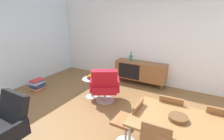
{
  "coord_description": "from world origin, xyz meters",
  "views": [
    {
      "loc": [
        1.66,
        -2.45,
        2.13
      ],
      "look_at": [
        -0.18,
        0.83,
        0.86
      ],
      "focal_mm": 26.49,
      "sensor_mm": 36.0,
      "label": 1
    }
  ],
  "objects_px": {
    "dining_chair_back_right": "(216,126)",
    "side_table_round": "(91,85)",
    "sideboard": "(140,71)",
    "vase_cobalt": "(131,58)",
    "armchair_black_shell": "(5,124)",
    "dining_chair_near_window": "(129,121)",
    "lounge_chair_red": "(105,85)",
    "wooden_bowl_on_table": "(178,118)",
    "dining_chair_back_left": "(170,113)",
    "magazine_stack": "(37,85)",
    "fruit_bowl": "(91,77)",
    "dining_table": "(191,126)"
  },
  "relations": [
    {
      "from": "dining_chair_back_left",
      "to": "armchair_black_shell",
      "type": "relative_size",
      "value": 0.9
    },
    {
      "from": "dining_chair_near_window",
      "to": "lounge_chair_red",
      "type": "distance_m",
      "value": 1.55
    },
    {
      "from": "vase_cobalt",
      "to": "wooden_bowl_on_table",
      "type": "relative_size",
      "value": 1.16
    },
    {
      "from": "armchair_black_shell",
      "to": "magazine_stack",
      "type": "height_order",
      "value": "armchair_black_shell"
    },
    {
      "from": "dining_chair_back_left",
      "to": "dining_table",
      "type": "bearing_deg",
      "value": -58.12
    },
    {
      "from": "dining_chair_back_right",
      "to": "dining_chair_back_left",
      "type": "height_order",
      "value": "same"
    },
    {
      "from": "vase_cobalt",
      "to": "lounge_chair_red",
      "type": "height_order",
      "value": "vase_cobalt"
    },
    {
      "from": "magazine_stack",
      "to": "lounge_chair_red",
      "type": "bearing_deg",
      "value": 9.49
    },
    {
      "from": "sideboard",
      "to": "dining_chair_back_right",
      "type": "xyz_separation_m",
      "value": [
        2.01,
        -2.04,
        0.03
      ]
    },
    {
      "from": "armchair_black_shell",
      "to": "dining_chair_back_left",
      "type": "bearing_deg",
      "value": 35.88
    },
    {
      "from": "magazine_stack",
      "to": "side_table_round",
      "type": "bearing_deg",
      "value": 14.3
    },
    {
      "from": "dining_chair_back_right",
      "to": "dining_chair_back_left",
      "type": "distance_m",
      "value": 0.7
    },
    {
      "from": "sideboard",
      "to": "fruit_bowl",
      "type": "xyz_separation_m",
      "value": [
        -0.84,
        -1.48,
        0.12
      ]
    },
    {
      "from": "vase_cobalt",
      "to": "side_table_round",
      "type": "relative_size",
      "value": 0.58
    },
    {
      "from": "fruit_bowl",
      "to": "dining_table",
      "type": "bearing_deg",
      "value": -24.19
    },
    {
      "from": "vase_cobalt",
      "to": "sideboard",
      "type": "bearing_deg",
      "value": -0.32
    },
    {
      "from": "dining_chair_near_window",
      "to": "dining_chair_back_right",
      "type": "height_order",
      "value": "same"
    },
    {
      "from": "vase_cobalt",
      "to": "fruit_bowl",
      "type": "bearing_deg",
      "value": -109.02
    },
    {
      "from": "dining_chair_back_right",
      "to": "magazine_stack",
      "type": "bearing_deg",
      "value": 178.21
    },
    {
      "from": "magazine_stack",
      "to": "sideboard",
      "type": "bearing_deg",
      "value": 37.12
    },
    {
      "from": "dining_chair_back_right",
      "to": "magazine_stack",
      "type": "xyz_separation_m",
      "value": [
        -4.52,
        0.14,
        -0.32
      ]
    },
    {
      "from": "dining_table",
      "to": "dining_chair_near_window",
      "type": "distance_m",
      "value": 0.92
    },
    {
      "from": "dining_chair_back_left",
      "to": "fruit_bowl",
      "type": "relative_size",
      "value": 4.28
    },
    {
      "from": "sideboard",
      "to": "armchair_black_shell",
      "type": "height_order",
      "value": "armchair_black_shell"
    },
    {
      "from": "wooden_bowl_on_table",
      "to": "magazine_stack",
      "type": "relative_size",
      "value": 0.62
    },
    {
      "from": "dining_chair_near_window",
      "to": "dining_chair_back_left",
      "type": "height_order",
      "value": "same"
    },
    {
      "from": "wooden_bowl_on_table",
      "to": "magazine_stack",
      "type": "bearing_deg",
      "value": 170.12
    },
    {
      "from": "lounge_chair_red",
      "to": "side_table_round",
      "type": "relative_size",
      "value": 1.82
    },
    {
      "from": "dining_chair_back_left",
      "to": "vase_cobalt",
      "type": "bearing_deg",
      "value": 128.84
    },
    {
      "from": "dining_chair_back_left",
      "to": "armchair_black_shell",
      "type": "distance_m",
      "value": 2.75
    },
    {
      "from": "dining_table",
      "to": "dining_chair_near_window",
      "type": "xyz_separation_m",
      "value": [
        -0.89,
        -0.0,
        -0.23
      ]
    },
    {
      "from": "sideboard",
      "to": "dining_chair_near_window",
      "type": "bearing_deg",
      "value": -73.53
    },
    {
      "from": "dining_chair_back_right",
      "to": "side_table_round",
      "type": "bearing_deg",
      "value": 168.78
    },
    {
      "from": "dining_chair_near_window",
      "to": "wooden_bowl_on_table",
      "type": "bearing_deg",
      "value": 0.38
    },
    {
      "from": "wooden_bowl_on_table",
      "to": "fruit_bowl",
      "type": "bearing_deg",
      "value": 154.35
    },
    {
      "from": "dining_chair_near_window",
      "to": "armchair_black_shell",
      "type": "distance_m",
      "value": 1.99
    },
    {
      "from": "vase_cobalt",
      "to": "armchair_black_shell",
      "type": "relative_size",
      "value": 0.32
    },
    {
      "from": "vase_cobalt",
      "to": "dining_table",
      "type": "relative_size",
      "value": 0.19
    },
    {
      "from": "vase_cobalt",
      "to": "armchair_black_shell",
      "type": "bearing_deg",
      "value": -99.08
    },
    {
      "from": "wooden_bowl_on_table",
      "to": "dining_chair_near_window",
      "type": "bearing_deg",
      "value": -179.62
    },
    {
      "from": "wooden_bowl_on_table",
      "to": "dining_chair_back_left",
      "type": "bearing_deg",
      "value": 107.84
    },
    {
      "from": "sideboard",
      "to": "dining_table",
      "type": "height_order",
      "value": "dining_table"
    },
    {
      "from": "dining_chair_near_window",
      "to": "armchair_black_shell",
      "type": "xyz_separation_m",
      "value": [
        -1.69,
        -1.05,
        -0.0
      ]
    },
    {
      "from": "dining_table",
      "to": "dining_chair_near_window",
      "type": "height_order",
      "value": "dining_chair_near_window"
    },
    {
      "from": "sideboard",
      "to": "fruit_bowl",
      "type": "relative_size",
      "value": 8.0
    },
    {
      "from": "dining_table",
      "to": "dining_chair_back_left",
      "type": "relative_size",
      "value": 1.87
    },
    {
      "from": "dining_chair_back_left",
      "to": "armchair_black_shell",
      "type": "height_order",
      "value": "armchair_black_shell"
    },
    {
      "from": "vase_cobalt",
      "to": "wooden_bowl_on_table",
      "type": "bearing_deg",
      "value": -54.93
    },
    {
      "from": "dining_chair_near_window",
      "to": "magazine_stack",
      "type": "relative_size",
      "value": 2.04
    },
    {
      "from": "dining_chair_back_right",
      "to": "fruit_bowl",
      "type": "xyz_separation_m",
      "value": [
        -2.85,
        0.56,
        0.09
      ]
    }
  ]
}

